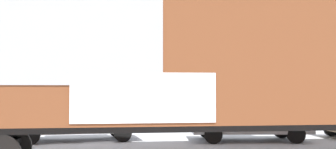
% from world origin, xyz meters
% --- Properties ---
extents(freight_car, '(17.07, 4.41, 4.95)m').
position_xyz_m(freight_car, '(1.17, -0.00, 2.83)').
color(freight_car, brown).
rests_on(freight_car, ground_plane).
extents(flagpole, '(0.93, 1.04, 9.45)m').
position_xyz_m(flagpole, '(0.83, 9.81, 5.67)').
color(flagpole, silver).
rests_on(flagpole, ground_plane).
extents(hillside, '(119.57, 30.78, 17.30)m').
position_xyz_m(hillside, '(-0.04, 57.20, 6.28)').
color(hillside, gray).
rests_on(hillside, ground_plane).
extents(parked_car_white, '(4.98, 2.65, 1.72)m').
position_xyz_m(parked_car_white, '(-3.14, 5.59, 0.87)').
color(parked_car_white, silver).
rests_on(parked_car_white, ground_plane).
extents(parked_car_silver, '(4.41, 2.13, 1.71)m').
position_xyz_m(parked_car_silver, '(3.27, 5.12, 0.84)').
color(parked_car_silver, '#B7BABF').
rests_on(parked_car_silver, ground_plane).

